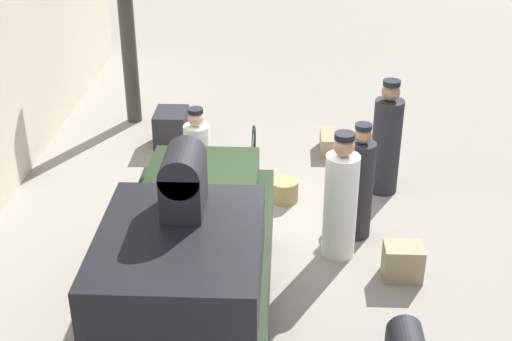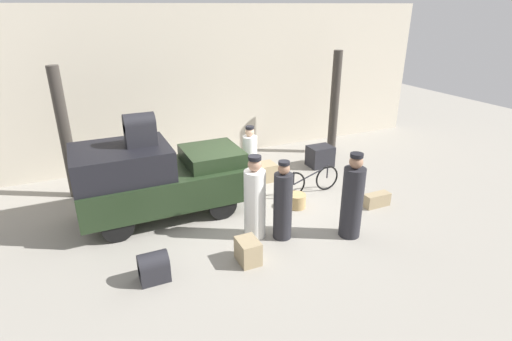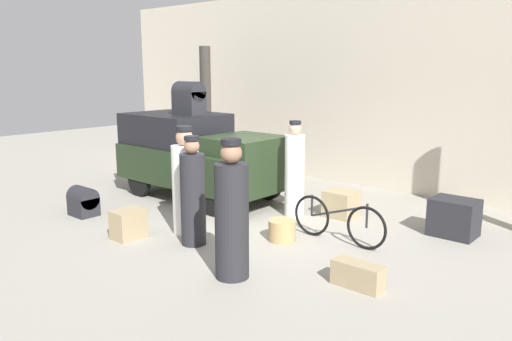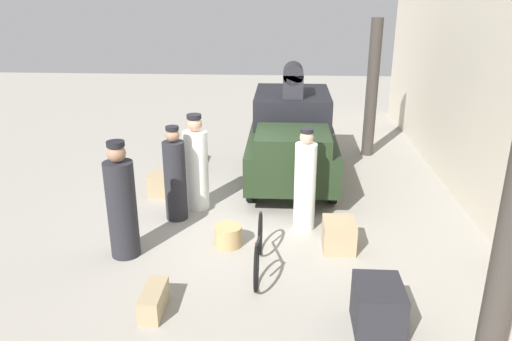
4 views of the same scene
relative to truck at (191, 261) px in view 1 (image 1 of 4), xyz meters
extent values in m
plane|color=gray|center=(1.96, -0.82, -0.93)|extent=(30.00, 30.00, 0.00)
cylinder|color=#38332D|center=(6.00, 1.87, 0.68)|extent=(0.28, 0.28, 3.22)
cylinder|color=black|center=(1.26, 0.79, -0.61)|extent=(0.65, 0.12, 0.65)
cylinder|color=black|center=(1.26, -0.79, -0.61)|extent=(0.65, 0.12, 0.65)
cube|color=black|center=(0.14, 0.00, -0.22)|extent=(3.62, 1.73, 0.73)
cube|color=black|center=(-0.68, 0.00, 0.47)|extent=(1.99, 1.59, 0.65)
cube|color=black|center=(1.32, 0.00, 0.31)|extent=(1.27, 1.35, 0.33)
torus|color=black|center=(4.23, -0.49, -0.60)|extent=(0.67, 0.04, 0.67)
torus|color=black|center=(3.24, -0.49, -0.60)|extent=(0.67, 0.04, 0.67)
cylinder|color=#232328|center=(3.74, -0.49, -0.43)|extent=(1.00, 0.04, 0.36)
cylinder|color=#232328|center=(3.24, -0.49, -0.43)|extent=(0.04, 0.04, 0.34)
cylinder|color=#232328|center=(4.23, -0.49, -0.41)|extent=(0.04, 0.04, 0.37)
cylinder|color=tan|center=(3.04, -1.01, -0.76)|extent=(0.44, 0.44, 0.33)
cylinder|color=white|center=(1.62, -1.74, -0.20)|extent=(0.44, 0.44, 1.46)
sphere|color=tan|center=(1.62, -1.74, 0.66)|extent=(0.27, 0.27, 0.27)
cylinder|color=black|center=(1.62, -1.74, 0.80)|extent=(0.26, 0.26, 0.07)
cylinder|color=#232328|center=(3.42, -2.54, -0.18)|extent=(0.44, 0.44, 1.50)
sphere|color=#936B51|center=(3.42, -2.54, 0.71)|extent=(0.27, 0.27, 0.27)
cylinder|color=black|center=(3.42, -2.54, 0.85)|extent=(0.26, 0.26, 0.07)
cylinder|color=#232328|center=(2.11, -2.03, -0.22)|extent=(0.38, 0.38, 1.41)
sphere|color=#936B51|center=(2.11, -2.03, 0.60)|extent=(0.24, 0.24, 0.24)
cylinder|color=black|center=(2.11, -2.03, 0.72)|extent=(0.22, 0.22, 0.06)
cylinder|color=white|center=(2.37, 0.20, -0.18)|extent=(0.36, 0.36, 1.50)
sphere|color=tan|center=(2.37, 0.20, 0.68)|extent=(0.22, 0.22, 0.22)
cylinder|color=black|center=(2.37, 0.20, 0.80)|extent=(0.21, 0.21, 0.06)
cube|color=#9E8966|center=(4.81, -1.75, -0.77)|extent=(0.65, 0.26, 0.32)
cube|color=#9E8966|center=(1.12, -2.53, -0.70)|extent=(0.37, 0.49, 0.46)
cube|color=#232328|center=(5.00, 1.00, -0.63)|extent=(0.71, 0.56, 0.61)
cube|color=#9E8966|center=(3.05, 0.73, -0.69)|extent=(0.54, 0.49, 0.48)
cube|color=#232328|center=(-0.22, 0.00, 1.03)|extent=(0.63, 0.41, 0.48)
cylinder|color=#232328|center=(-0.22, 0.00, 1.27)|extent=(0.63, 0.41, 0.41)
camera|label=1|loc=(-6.44, -1.00, 4.45)|focal=50.00mm
camera|label=2|loc=(-1.36, -8.28, 3.54)|focal=28.00mm
camera|label=3|loc=(7.65, -6.94, 1.74)|focal=35.00mm
camera|label=4|loc=(10.04, -0.14, 2.95)|focal=35.00mm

